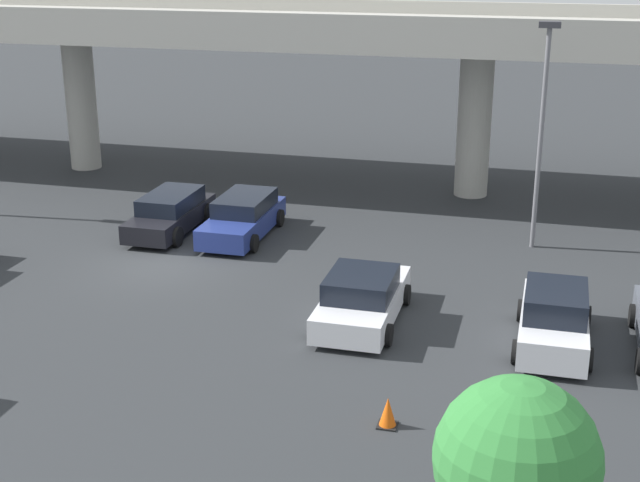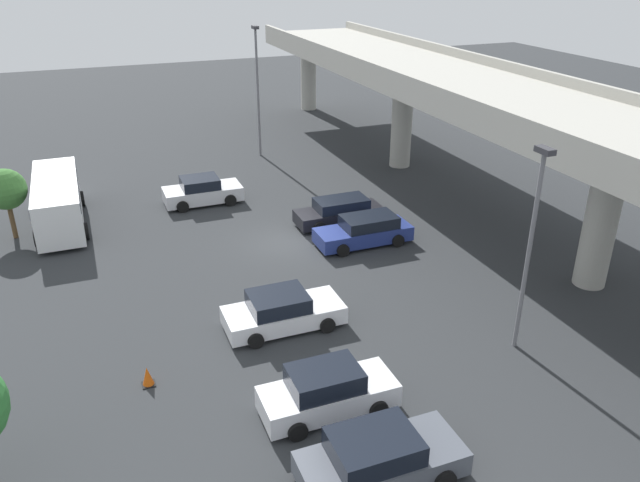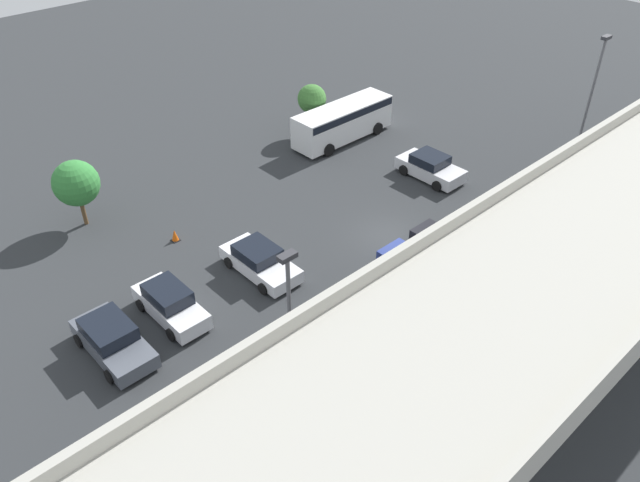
{
  "view_description": "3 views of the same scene",
  "coord_description": "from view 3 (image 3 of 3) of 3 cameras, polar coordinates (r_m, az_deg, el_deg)",
  "views": [
    {
      "loc": [
        12.01,
        -25.03,
        10.33
      ],
      "look_at": [
        5.13,
        0.84,
        1.06
      ],
      "focal_mm": 50.0,
      "sensor_mm": 36.0,
      "label": 1
    },
    {
      "loc": [
        27.08,
        -8.74,
        13.48
      ],
      "look_at": [
        2.88,
        0.73,
        1.23
      ],
      "focal_mm": 35.0,
      "sensor_mm": 36.0,
      "label": 2
    },
    {
      "loc": [
        22.26,
        18.22,
        20.44
      ],
      "look_at": [
        4.47,
        -0.96,
        1.43
      ],
      "focal_mm": 35.0,
      "sensor_mm": 36.0,
      "label": 3
    }
  ],
  "objects": [
    {
      "name": "shuttle_bus",
      "position": [
        44.86,
        2.11,
        11.02
      ],
      "size": [
        7.88,
        2.55,
        2.52
      ],
      "color": "white",
      "rests_on": "ground_plane"
    },
    {
      "name": "parked_car_0",
      "position": [
        40.98,
        10.05,
        6.67
      ],
      "size": [
        2.23,
        4.41,
        1.56
      ],
      "rotation": [
        0.0,
        0.0,
        1.57
      ],
      "color": "silver",
      "rests_on": "ground_plane"
    },
    {
      "name": "tree_front_left",
      "position": [
        45.31,
        -0.75,
        12.84
      ],
      "size": [
        2.05,
        2.05,
        3.67
      ],
      "color": "brown",
      "rests_on": "ground_plane"
    },
    {
      "name": "parked_car_4",
      "position": [
        30.4,
        -13.54,
        -5.58
      ],
      "size": [
        1.98,
        4.36,
        1.63
      ],
      "rotation": [
        0.0,
        0.0,
        1.57
      ],
      "color": "silver",
      "rests_on": "ground_plane"
    },
    {
      "name": "ground_plane",
      "position": [
        35.29,
        6.4,
        0.35
      ],
      "size": [
        114.2,
        114.2,
        0.0
      ],
      "primitive_type": "plane",
      "color": "#2D3033"
    },
    {
      "name": "tree_front_right",
      "position": [
        37.27,
        -21.41,
        4.93
      ],
      "size": [
        2.6,
        2.6,
        4.02
      ],
      "color": "brown",
      "rests_on": "ground_plane"
    },
    {
      "name": "lamp_post_near_aisle",
      "position": [
        23.21,
        -2.78,
        -7.4
      ],
      "size": [
        0.7,
        0.35,
        7.66
      ],
      "color": "slate",
      "rests_on": "ground_plane"
    },
    {
      "name": "traffic_cone",
      "position": [
        35.56,
        -13.13,
        0.49
      ],
      "size": [
        0.44,
        0.44,
        0.7
      ],
      "color": "black",
      "rests_on": "ground_plane"
    },
    {
      "name": "parked_car_2",
      "position": [
        32.12,
        9.5,
        -2.49
      ],
      "size": [
        2.06,
        4.8,
        1.46
      ],
      "rotation": [
        0.0,
        0.0,
        -1.57
      ],
      "color": "navy",
      "rests_on": "ground_plane"
    },
    {
      "name": "parked_car_5",
      "position": [
        29.35,
        -18.46,
        -8.53
      ],
      "size": [
        2.22,
        4.64,
        1.56
      ],
      "rotation": [
        0.0,
        0.0,
        1.57
      ],
      "color": "#515660",
      "rests_on": "ground_plane"
    },
    {
      "name": "highway_overpass",
      "position": [
        27.35,
        24.91,
        0.89
      ],
      "size": [
        54.66,
        7.8,
        7.54
      ],
      "color": "#ADAAA0",
      "rests_on": "ground_plane"
    },
    {
      "name": "parked_car_3",
      "position": [
        32.36,
        -5.53,
        -1.81
      ],
      "size": [
        2.21,
        4.62,
        1.48
      ],
      "rotation": [
        0.0,
        0.0,
        1.57
      ],
      "color": "silver",
      "rests_on": "ground_plane"
    },
    {
      "name": "lamp_post_mid_lot",
      "position": [
        42.74,
        23.51,
        12.05
      ],
      "size": [
        0.7,
        0.35,
        8.84
      ],
      "color": "slate",
      "rests_on": "ground_plane"
    },
    {
      "name": "parked_car_1",
      "position": [
        34.03,
        12.15,
        -0.37
      ],
      "size": [
        1.98,
        4.7,
        1.44
      ],
      "rotation": [
        0.0,
        0.0,
        -1.57
      ],
      "color": "black",
      "rests_on": "ground_plane"
    }
  ]
}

